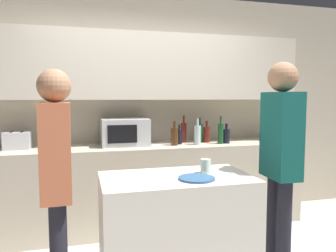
% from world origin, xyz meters
% --- Properties ---
extents(back_wall, '(6.40, 0.40, 2.70)m').
position_xyz_m(back_wall, '(0.00, 1.66, 1.54)').
color(back_wall, '#B2A893').
rests_on(back_wall, ground_plane).
extents(back_counter, '(3.60, 0.62, 0.94)m').
position_xyz_m(back_counter, '(0.00, 1.39, 0.47)').
color(back_counter, '#B7AD99').
rests_on(back_counter, ground_plane).
extents(kitchen_island, '(1.11, 0.63, 0.90)m').
position_xyz_m(kitchen_island, '(-0.04, 0.07, 0.45)').
color(kitchen_island, beige).
rests_on(kitchen_island, ground_plane).
extents(microwave, '(0.52, 0.39, 0.30)m').
position_xyz_m(microwave, '(-0.25, 1.45, 1.09)').
color(microwave, '#B7BABC').
rests_on(microwave, back_counter).
extents(toaster, '(0.26, 0.16, 0.18)m').
position_xyz_m(toaster, '(-1.36, 1.45, 1.03)').
color(toaster, silver).
rests_on(toaster, back_counter).
extents(potted_plant, '(0.14, 0.14, 0.40)m').
position_xyz_m(potted_plant, '(1.51, 1.45, 1.14)').
color(potted_plant, brown).
rests_on(potted_plant, back_counter).
extents(bottle_0, '(0.08, 0.08, 0.27)m').
position_xyz_m(bottle_0, '(0.29, 1.32, 1.04)').
color(bottle_0, '#472814').
rests_on(bottle_0, back_counter).
extents(bottle_1, '(0.06, 0.06, 0.23)m').
position_xyz_m(bottle_1, '(0.37, 1.39, 1.03)').
color(bottle_1, black).
rests_on(bottle_1, back_counter).
extents(bottle_2, '(0.07, 0.07, 0.32)m').
position_xyz_m(bottle_2, '(0.46, 1.51, 1.06)').
color(bottle_2, maroon).
rests_on(bottle_2, back_counter).
extents(bottle_3, '(0.08, 0.08, 0.30)m').
position_xyz_m(bottle_3, '(0.56, 1.30, 1.05)').
color(bottle_3, silver).
rests_on(bottle_3, back_counter).
extents(bottle_4, '(0.08, 0.08, 0.30)m').
position_xyz_m(bottle_4, '(0.65, 1.47, 1.05)').
color(bottle_4, '#194723').
rests_on(bottle_4, back_counter).
extents(bottle_5, '(0.08, 0.08, 0.26)m').
position_xyz_m(bottle_5, '(0.73, 1.45, 1.04)').
color(bottle_5, maroon).
rests_on(bottle_5, back_counter).
extents(bottle_6, '(0.06, 0.06, 0.32)m').
position_xyz_m(bottle_6, '(0.85, 1.30, 1.06)').
color(bottle_6, '#194723').
rests_on(bottle_6, back_counter).
extents(bottle_7, '(0.08, 0.08, 0.23)m').
position_xyz_m(bottle_7, '(0.93, 1.32, 1.03)').
color(bottle_7, black).
rests_on(bottle_7, back_counter).
extents(plate_on_island, '(0.26, 0.26, 0.01)m').
position_xyz_m(plate_on_island, '(0.07, -0.05, 0.91)').
color(plate_on_island, '#2D5684').
rests_on(plate_on_island, kitchen_island).
extents(cup_0, '(0.08, 0.08, 0.11)m').
position_xyz_m(cup_0, '(0.20, 0.11, 0.95)').
color(cup_0, silver).
rests_on(cup_0, kitchen_island).
extents(person_left, '(0.23, 0.35, 1.75)m').
position_xyz_m(person_left, '(0.79, 0.02, 1.05)').
color(person_left, black).
rests_on(person_left, ground_plane).
extents(person_center, '(0.22, 0.35, 1.66)m').
position_xyz_m(person_center, '(-0.88, 0.05, 0.99)').
color(person_center, black).
rests_on(person_center, ground_plane).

